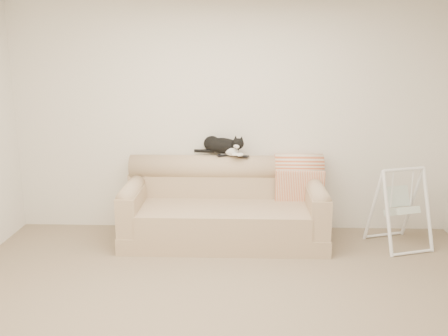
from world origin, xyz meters
name	(u,v)px	position (x,y,z in m)	size (l,w,h in m)	color
ground_plane	(227,313)	(0.00, 0.00, 0.00)	(5.00, 5.00, 0.00)	#786350
room_shell	(227,125)	(0.00, 0.00, 1.53)	(5.04, 4.04, 2.60)	silver
sofa	(224,209)	(-0.07, 1.62, 0.35)	(2.20, 0.93, 0.90)	tan
remote_a	(225,155)	(-0.08, 1.85, 0.91)	(0.19, 0.11, 0.03)	black
remote_b	(242,156)	(0.11, 1.82, 0.91)	(0.17, 0.12, 0.02)	black
tuxedo_cat	(223,146)	(-0.10, 1.88, 1.01)	(0.59, 0.42, 0.24)	black
throw_blanket	(299,172)	(0.76, 1.84, 0.72)	(0.54, 0.38, 0.58)	#C9572C
baby_swing	(400,207)	(1.81, 1.50, 0.43)	(0.67, 0.70, 0.87)	white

